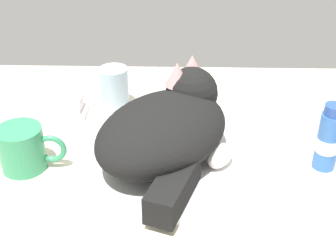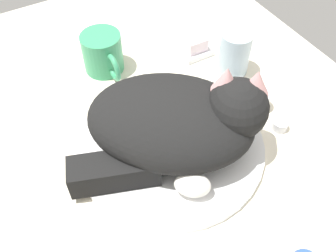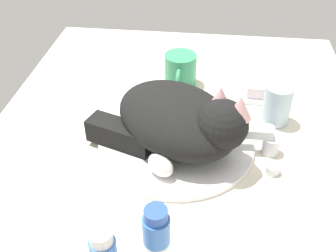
{
  "view_description": "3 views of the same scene",
  "coord_description": "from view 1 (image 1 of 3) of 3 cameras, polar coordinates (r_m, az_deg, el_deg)",
  "views": [
    {
      "loc": [
        2.7,
        -69.83,
        51.78
      ],
      "look_at": [
        0.94,
        1.67,
        7.07
      ],
      "focal_mm": 51.29,
      "sensor_mm": 36.0,
      "label": 1
    },
    {
      "loc": [
        34.66,
        -20.22,
        53.08
      ],
      "look_at": [
        0.72,
        -0.85,
        6.92
      ],
      "focal_mm": 41.15,
      "sensor_mm": 36.0,
      "label": 2
    },
    {
      "loc": [
        65.12,
        5.91,
        54.87
      ],
      "look_at": [
        2.15,
        -1.45,
        6.52
      ],
      "focal_mm": 43.84,
      "sensor_mm": 36.0,
      "label": 3
    }
  ],
  "objects": [
    {
      "name": "soap_dish",
      "position": [
        1.04,
        -12.08,
        1.68
      ],
      "size": [
        9.0,
        6.4,
        1.2
      ],
      "primitive_type": "cube",
      "color": "white",
      "rests_on": "ground_plane"
    },
    {
      "name": "rinse_cup",
      "position": [
        1.03,
        -6.39,
        4.55
      ],
      "size": [
        6.1,
        6.1,
        8.96
      ],
      "color": "silver",
      "rests_on": "ground_plane"
    },
    {
      "name": "soap_bar",
      "position": [
        1.03,
        -12.21,
        2.64
      ],
      "size": [
        7.4,
        4.56,
        2.79
      ],
      "primitive_type": "cube",
      "rotation": [
        0.0,
        0.0,
        -0.03
      ],
      "color": "silver",
      "rests_on": "soap_dish"
    },
    {
      "name": "cat",
      "position": [
        0.84,
        0.05,
        -0.15
      ],
      "size": [
        31.59,
        34.89,
        15.11
      ],
      "color": "black",
      "rests_on": "sink_basin"
    },
    {
      "name": "faucet",
      "position": [
        1.01,
        -0.31,
        2.68
      ],
      "size": [
        14.76,
        10.24,
        5.73
      ],
      "color": "silver",
      "rests_on": "ground_plane"
    },
    {
      "name": "coffee_mug",
      "position": [
        0.88,
        -16.82,
        -2.56
      ],
      "size": [
        11.92,
        7.97,
        8.02
      ],
      "color": "#389966",
      "rests_on": "ground_plane"
    },
    {
      "name": "ground_plane",
      "position": [
        0.88,
        -0.64,
        -5.31
      ],
      "size": [
        110.0,
        82.5,
        3.0
      ],
      "primitive_type": "cube",
      "color": "silver"
    },
    {
      "name": "sink_basin",
      "position": [
        0.87,
        -0.65,
        -4.21
      ],
      "size": [
        32.06,
        32.06,
        1.18
      ],
      "primitive_type": "cylinder",
      "color": "white",
      "rests_on": "ground_plane"
    },
    {
      "name": "toothpaste_bottle",
      "position": [
        0.88,
        18.49,
        -1.43
      ],
      "size": [
        4.04,
        4.04,
        12.61
      ],
      "color": "#3870C6",
      "rests_on": "ground_plane"
    }
  ]
}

